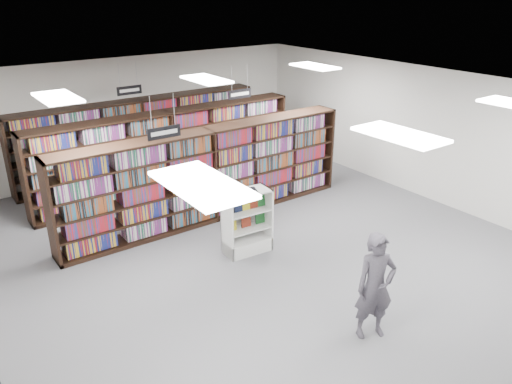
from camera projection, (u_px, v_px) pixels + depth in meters
floor at (263, 252)px, 10.03m from camera, size 12.00×12.00×0.00m
ceiling at (264, 94)px, 8.79m from camera, size 10.00×12.00×0.10m
wall_back at (135, 115)px, 13.90m from camera, size 10.00×0.10×3.20m
wall_right at (429, 135)px, 12.10m from camera, size 0.10×12.00×3.20m
bookshelf_row_near at (210, 175)px, 11.12m from camera, size 7.00×0.60×2.10m
bookshelf_row_mid at (169, 152)px, 12.61m from camera, size 7.00×0.60×2.10m
bookshelf_row_far at (142, 137)px, 13.88m from camera, size 7.00×0.60×2.10m
aisle_sign_left at (164, 131)px, 8.99m from camera, size 0.65×0.02×0.80m
aisle_sign_right at (240, 93)px, 12.10m from camera, size 0.65×0.02×0.80m
aisle_sign_center at (129, 89)px, 12.52m from camera, size 0.65×0.02×0.80m
troffer_front_left at (201, 184)px, 4.94m from camera, size 0.60×1.20×0.04m
troffer_front_center at (400, 135)px, 6.56m from camera, size 0.60×1.20×0.04m
troffer_back_left at (57, 97)px, 8.68m from camera, size 0.60×1.20×0.04m
troffer_back_center at (206, 79)px, 10.30m from camera, size 0.60×1.20×0.04m
troffer_back_right at (315, 66)px, 11.91m from camera, size 0.60×1.20×0.04m
endcap_display at (246, 230)px, 9.93m from camera, size 0.97×0.54×1.31m
open_book at (242, 191)px, 9.51m from camera, size 0.66×0.51×0.13m
shopper at (375, 287)px, 7.38m from camera, size 0.73×0.61×1.71m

